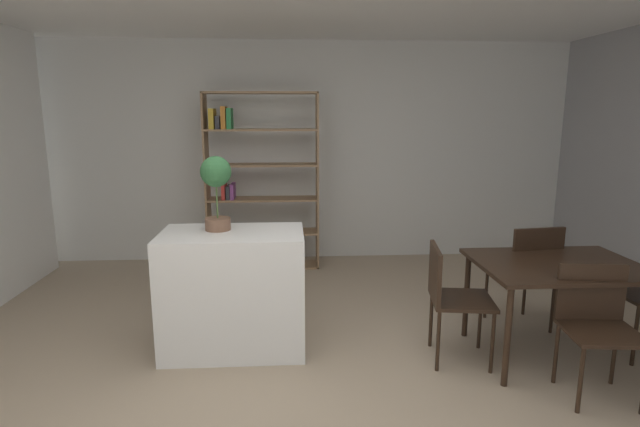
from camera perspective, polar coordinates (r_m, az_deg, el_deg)
name	(u,v)px	position (r m, az deg, el deg)	size (l,w,h in m)	color
ground_plane	(296,394)	(3.48, -2.79, -19.84)	(9.57, 9.57, 0.00)	tan
back_partition	(290,153)	(6.20, -3.41, 6.96)	(6.95, 0.06, 2.65)	silver
kitchen_island	(234,291)	(3.94, -9.80, -8.68)	(1.07, 0.64, 0.93)	white
potted_plant_on_island	(216,183)	(3.84, -11.75, 3.40)	(0.23, 0.23, 0.56)	brown
open_bookshelf	(254,181)	(5.84, -7.53, 3.68)	(1.29, 0.32, 2.04)	#997551
dining_table	(558,272)	(4.07, 25.48, -6.04)	(1.17, 0.89, 0.73)	black
dining_chair_island_side	(450,292)	(3.81, 14.57, -8.61)	(0.49, 0.50, 0.86)	black
dining_chair_far	(528,267)	(4.50, 22.63, -5.69)	(0.49, 0.51, 0.91)	black
dining_chair_near	(596,317)	(3.74, 28.98, -10.32)	(0.48, 0.45, 0.84)	black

